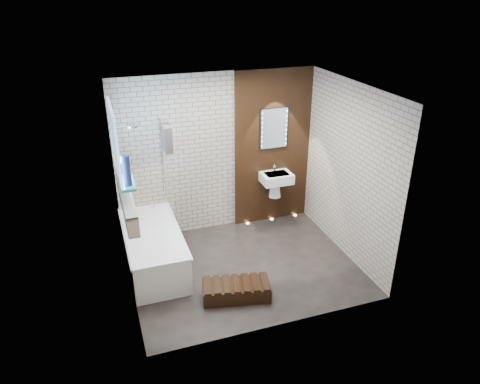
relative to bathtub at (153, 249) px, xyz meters
name	(u,v)px	position (x,y,z in m)	size (l,w,h in m)	color
ground	(243,267)	(1.22, -0.45, -0.29)	(3.20, 3.20, 0.00)	black
room_shell	(244,186)	(1.22, -0.45, 1.01)	(3.24, 3.20, 2.60)	tan
walnut_panel	(272,148)	(2.17, 0.82, 1.01)	(1.30, 0.06, 2.60)	black
clerestory_window	(117,149)	(-0.34, -0.10, 1.61)	(0.18, 1.00, 0.94)	#7FADE0
display_niche	(128,205)	(-0.31, -0.30, 0.91)	(0.14, 1.30, 0.26)	teal
bathtub	(153,249)	(0.00, 0.00, 0.00)	(0.79, 1.74, 0.70)	white
bath_screen	(167,172)	(0.35, 0.44, 0.99)	(0.01, 0.78, 1.40)	white
towel	(167,138)	(0.35, 0.26, 1.56)	(0.11, 0.28, 0.37)	black
shower_head	(132,126)	(-0.08, 0.50, 1.71)	(0.18, 0.18, 0.02)	silver
washbasin	(276,181)	(2.17, 0.62, 0.50)	(0.50, 0.36, 0.58)	white
led_mirror	(274,129)	(2.17, 0.78, 1.36)	(0.50, 0.02, 0.70)	black
walnut_step	(236,291)	(0.91, -1.07, -0.19)	(0.89, 0.39, 0.20)	black
niche_bottles	(129,212)	(-0.31, -0.43, 0.87)	(0.06, 0.72, 0.13)	maroon
sill_vases	(124,166)	(-0.28, -0.11, 1.37)	(0.17, 0.70, 0.39)	#121732
floor_uplights	(272,219)	(2.17, 0.75, -0.29)	(0.96, 0.06, 0.01)	#FFD899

